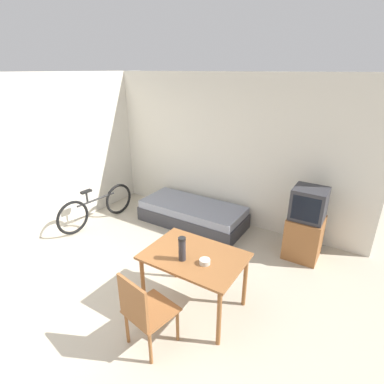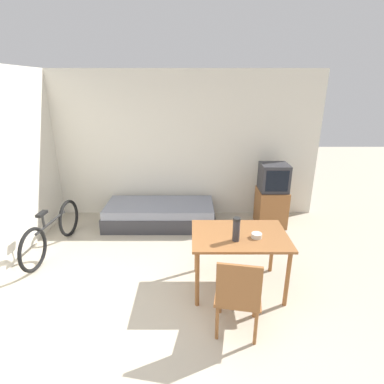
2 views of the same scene
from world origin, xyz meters
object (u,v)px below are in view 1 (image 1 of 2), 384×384
object	(u,v)px
wooden_chair	(143,310)
bicycle	(97,207)
daybed	(192,214)
mate_bowl	(205,262)
tv	(306,225)
dining_table	(194,262)
thermos_flask	(182,248)

from	to	relation	value
wooden_chair	bicycle	bearing A→B (deg)	147.08
daybed	mate_bowl	size ratio (longest dim) A/B	16.19
daybed	tv	size ratio (longest dim) A/B	1.74
dining_table	mate_bowl	distance (m)	0.23
daybed	thermos_flask	size ratio (longest dim) A/B	6.98
bicycle	thermos_flask	distance (m)	2.89
daybed	mate_bowl	bearing A→B (deg)	-54.69
daybed	wooden_chair	distance (m)	2.81
dining_table	wooden_chair	distance (m)	0.81
wooden_chair	bicycle	world-z (taller)	wooden_chair
daybed	wooden_chair	size ratio (longest dim) A/B	2.18
daybed	tv	bearing A→B (deg)	0.27
dining_table	mate_bowl	size ratio (longest dim) A/B	9.36
daybed	thermos_flask	bearing A→B (deg)	-60.98
wooden_chair	thermos_flask	bearing A→B (deg)	85.36
dining_table	daybed	bearing A→B (deg)	122.53
dining_table	bicycle	world-z (taller)	dining_table
mate_bowl	bicycle	bearing A→B (deg)	161.48
mate_bowl	wooden_chair	bearing A→B (deg)	-113.43
thermos_flask	daybed	bearing A→B (deg)	119.02
tv	bicycle	distance (m)	3.69
wooden_chair	mate_bowl	world-z (taller)	wooden_chair
bicycle	mate_bowl	xyz separation A→B (m)	(2.89, -0.97, 0.45)
tv	bicycle	world-z (taller)	tv
daybed	dining_table	distance (m)	2.20
dining_table	wooden_chair	xyz separation A→B (m)	(-0.12, -0.78, -0.15)
thermos_flask	dining_table	bearing A→B (deg)	65.15
tv	mate_bowl	size ratio (longest dim) A/B	9.33
bicycle	tv	bearing A→B (deg)	14.71
dining_table	tv	bearing A→B (deg)	64.64
tv	mate_bowl	world-z (taller)	tv
dining_table	thermos_flask	size ratio (longest dim) A/B	4.03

